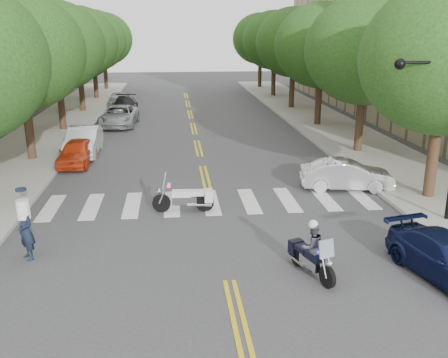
{
  "coord_description": "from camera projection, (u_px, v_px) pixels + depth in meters",
  "views": [
    {
      "loc": [
        -1.41,
        -12.22,
        6.63
      ],
      "look_at": [
        0.41,
        5.37,
        1.3
      ],
      "focal_mm": 40.0,
      "sensor_mm": 36.0,
      "label": 1
    }
  ],
  "objects": [
    {
      "name": "tree_r_4",
      "position": [
        275.0,
        40.0,
        49.14
      ],
      "size": [
        6.4,
        6.4,
        8.45
      ],
      "color": "#382316",
      "rests_on": "ground"
    },
    {
      "name": "tree_r_2",
      "position": [
        321.0,
        45.0,
        33.9
      ],
      "size": [
        6.4,
        6.4,
        8.45
      ],
      "color": "#382316",
      "rests_on": "ground"
    },
    {
      "name": "tree_l_1",
      "position": [
        20.0,
        52.0,
        24.55
      ],
      "size": [
        6.4,
        6.4,
        8.45
      ],
      "color": "#382316",
      "rests_on": "ground"
    },
    {
      "name": "sidewalk_right",
      "position": [
        327.0,
        125.0,
        35.55
      ],
      "size": [
        5.0,
        60.0,
        0.15
      ],
      "primitive_type": "cube",
      "color": "#9E9991",
      "rests_on": "ground"
    },
    {
      "name": "ground",
      "position": [
        229.0,
        281.0,
        13.69
      ],
      "size": [
        140.0,
        140.0,
        0.0
      ],
      "primitive_type": "plane",
      "color": "#38383A",
      "rests_on": "ground"
    },
    {
      "name": "parked_car_d",
      "position": [
        125.0,
        106.0,
        40.11
      ],
      "size": [
        2.19,
        4.95,
        1.41
      ],
      "primitive_type": "imported",
      "rotation": [
        0.0,
        0.0,
        0.04
      ],
      "color": "black",
      "rests_on": "ground"
    },
    {
      "name": "tree_r_0",
      "position": [
        445.0,
        59.0,
        18.66
      ],
      "size": [
        6.4,
        6.4,
        8.45
      ],
      "color": "#382316",
      "rests_on": "ground"
    },
    {
      "name": "tree_r_1",
      "position": [
        365.0,
        50.0,
        26.28
      ],
      "size": [
        6.4,
        6.4,
        8.45
      ],
      "color": "#382316",
      "rests_on": "ground"
    },
    {
      "name": "sidewalk_left",
      "position": [
        53.0,
        130.0,
        33.68
      ],
      "size": [
        5.0,
        60.0,
        0.15
      ],
      "primitive_type": "cube",
      "color": "#9E9991",
      "rests_on": "ground"
    },
    {
      "name": "tree_r_5",
      "position": [
        261.0,
        39.0,
        56.76
      ],
      "size": [
        6.4,
        6.4,
        8.45
      ],
      "color": "#382316",
      "rests_on": "ground"
    },
    {
      "name": "motorcycle_parked",
      "position": [
        189.0,
        198.0,
        18.77
      ],
      "size": [
        2.32,
        0.56,
        1.5
      ],
      "rotation": [
        0.0,
        0.0,
        1.53
      ],
      "color": "black",
      "rests_on": "ground"
    },
    {
      "name": "traffic_signal_pole",
      "position": [
        446.0,
        119.0,
        16.7
      ],
      "size": [
        2.82,
        0.42,
        6.0
      ],
      "color": "black",
      "rests_on": "ground"
    },
    {
      "name": "tree_r_3",
      "position": [
        294.0,
        42.0,
        41.52
      ],
      "size": [
        6.4,
        6.4,
        8.45
      ],
      "color": "#382316",
      "rests_on": "ground"
    },
    {
      "name": "parked_car_a",
      "position": [
        77.0,
        152.0,
        25.26
      ],
      "size": [
        1.71,
        3.86,
        1.29
      ],
      "primitive_type": "imported",
      "rotation": [
        0.0,
        0.0,
        -0.05
      ],
      "color": "red",
      "rests_on": "ground"
    },
    {
      "name": "motorcycle_police",
      "position": [
        311.0,
        250.0,
        13.84
      ],
      "size": [
        0.93,
        1.98,
        1.66
      ],
      "rotation": [
        0.0,
        0.0,
        3.47
      ],
      "color": "black",
      "rests_on": "ground"
    },
    {
      "name": "tree_l_2",
      "position": [
        56.0,
        46.0,
        32.17
      ],
      "size": [
        6.4,
        6.4,
        8.45
      ],
      "color": "#382316",
      "rests_on": "ground"
    },
    {
      "name": "parked_car_e",
      "position": [
        117.0,
        99.0,
        44.49
      ],
      "size": [
        1.47,
        3.62,
        1.23
      ],
      "primitive_type": "imported",
      "rotation": [
        0.0,
        0.0,
        0.0
      ],
      "color": "#95959A",
      "rests_on": "ground"
    },
    {
      "name": "tree_l_3",
      "position": [
        78.0,
        43.0,
        39.79
      ],
      "size": [
        6.4,
        6.4,
        8.45
      ],
      "color": "#382316",
      "rests_on": "ground"
    },
    {
      "name": "parked_car_c",
      "position": [
        119.0,
        116.0,
        35.35
      ],
      "size": [
        2.64,
        5.25,
        1.43
      ],
      "primitive_type": "imported",
      "rotation": [
        0.0,
        0.0,
        -0.05
      ],
      "color": "gray",
      "rests_on": "ground"
    },
    {
      "name": "convertible",
      "position": [
        347.0,
        175.0,
        21.33
      ],
      "size": [
        4.07,
        1.96,
        1.29
      ],
      "primitive_type": "imported",
      "rotation": [
        0.0,
        0.0,
        1.41
      ],
      "color": "silver",
      "rests_on": "ground"
    },
    {
      "name": "tree_l_4",
      "position": [
        93.0,
        41.0,
        47.41
      ],
      "size": [
        6.4,
        6.4,
        8.45
      ],
      "color": "#382316",
      "rests_on": "ground"
    },
    {
      "name": "parked_car_b",
      "position": [
        84.0,
        141.0,
        27.2
      ],
      "size": [
        1.64,
        4.6,
        1.51
      ],
      "primitive_type": "imported",
      "rotation": [
        0.0,
        0.0,
        0.01
      ],
      "color": "silver",
      "rests_on": "ground"
    },
    {
      "name": "officer_standing",
      "position": [
        26.0,
        231.0,
        14.76
      ],
      "size": [
        0.74,
        0.78,
        1.79
      ],
      "primitive_type": "imported",
      "rotation": [
        0.0,
        0.0,
        -0.89
      ],
      "color": "black",
      "rests_on": "ground"
    },
    {
      "name": "tree_l_5",
      "position": [
        103.0,
        39.0,
        55.02
      ],
      "size": [
        6.4,
        6.4,
        8.45
      ],
      "color": "#382316",
      "rests_on": "ground"
    }
  ]
}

